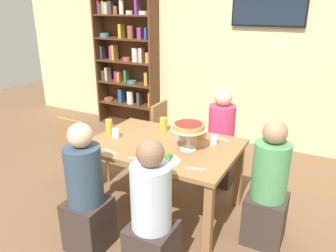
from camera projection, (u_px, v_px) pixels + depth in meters
ground_plane at (164, 209)px, 3.42m from camera, size 12.00×12.00×0.00m
rear_partition at (235, 49)px, 4.76m from camera, size 8.00×0.12×2.80m
dining_table at (163, 152)px, 3.20m from camera, size 1.42×0.99×0.74m
bookshelf at (127, 60)px, 5.47m from camera, size 1.10×0.30×2.21m
television at (269, 3)px, 4.27m from camera, size 0.97×0.05×0.60m
diner_head_east at (268, 192)px, 2.81m from camera, size 0.34×0.34×1.15m
diner_far_right at (221, 143)px, 3.80m from camera, size 0.34×0.34×1.15m
diner_near_left at (86, 197)px, 2.74m from camera, size 0.34×0.34×1.15m
diner_near_right at (152, 221)px, 2.43m from camera, size 0.34×0.34×1.15m
chair_far_left at (167, 134)px, 4.10m from camera, size 0.40×0.40×0.87m
chair_head_west at (80, 149)px, 3.66m from camera, size 0.40×0.40×0.87m
deep_dish_pizza_stand at (189, 128)px, 2.97m from camera, size 0.32×0.32×0.26m
salad_plate_near_diner at (85, 146)px, 3.07m from camera, size 0.26×0.26×0.07m
salad_plate_far_diner at (168, 160)px, 2.80m from camera, size 0.21×0.21×0.07m
beer_glass_amber_tall at (201, 132)px, 3.28m from camera, size 0.08×0.08×0.13m
beer_glass_amber_short at (109, 127)px, 3.37m from camera, size 0.07×0.07×0.16m
beer_glass_amber_spare at (163, 124)px, 3.46m from camera, size 0.08×0.08×0.15m
water_glass_clear_near at (116, 133)px, 3.30m from camera, size 0.07×0.07×0.09m
water_glass_clear_far at (181, 136)px, 3.22m from camera, size 0.07×0.07×0.10m
water_glass_clear_spare at (214, 140)px, 3.13m from camera, size 0.07×0.07×0.10m
cutlery_fork_near at (110, 151)px, 3.00m from camera, size 0.18×0.05×0.00m
cutlery_knife_near at (196, 168)px, 2.68m from camera, size 0.18×0.06×0.00m
cutlery_fork_far at (182, 130)px, 3.50m from camera, size 0.17×0.08×0.00m
cutlery_knife_far at (221, 139)px, 3.28m from camera, size 0.18×0.07×0.00m
cutlery_spare_fork at (138, 158)px, 2.86m from camera, size 0.18×0.06×0.00m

